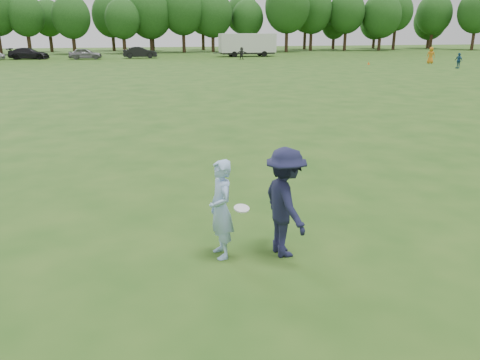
{
  "coord_description": "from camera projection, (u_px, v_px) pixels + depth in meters",
  "views": [
    {
      "loc": [
        -1.58,
        -7.6,
        3.9
      ],
      "look_at": [
        0.41,
        0.77,
        1.1
      ],
      "focal_mm": 35.0,
      "sensor_mm": 36.0,
      "label": 1
    }
  ],
  "objects": [
    {
      "name": "disc_in_play",
      "position": [
        242.0,
        208.0,
        8.02
      ],
      "size": [
        0.3,
        0.3,
        0.09
      ],
      "color": "white",
      "rests_on": "ground"
    },
    {
      "name": "treeline",
      "position": [
        149.0,
        14.0,
        78.42
      ],
      "size": [
        130.35,
        18.39,
        11.74
      ],
      "color": "#332114",
      "rests_on": "ground"
    },
    {
      "name": "player_far_b",
      "position": [
        458.0,
        61.0,
        47.56
      ],
      "size": [
        0.54,
        0.95,
        1.53
      ],
      "primitive_type": "imported",
      "rotation": [
        0.0,
        0.0,
        -1.38
      ],
      "color": "navy",
      "rests_on": "ground"
    },
    {
      "name": "car_f",
      "position": [
        140.0,
        53.0,
        63.91
      ],
      "size": [
        4.62,
        1.77,
        1.5
      ],
      "primitive_type": "imported",
      "rotation": [
        0.0,
        0.0,
        1.53
      ],
      "color": "black",
      "rests_on": "ground"
    },
    {
      "name": "player_far_d",
      "position": [
        242.0,
        53.0,
        61.23
      ],
      "size": [
        1.52,
        0.74,
        1.57
      ],
      "primitive_type": "imported",
      "rotation": [
        0.0,
        0.0,
        0.19
      ],
      "color": "#2A2A2A",
      "rests_on": "ground"
    },
    {
      "name": "car_e",
      "position": [
        85.0,
        54.0,
        61.67
      ],
      "size": [
        4.31,
        1.96,
        1.44
      ],
      "primitive_type": "imported",
      "rotation": [
        0.0,
        0.0,
        1.51
      ],
      "color": "slate",
      "rests_on": "ground"
    },
    {
      "name": "field_cone",
      "position": [
        369.0,
        63.0,
        52.88
      ],
      "size": [
        0.28,
        0.28,
        0.3
      ],
      "primitive_type": "cone",
      "color": "#DA4E0B",
      "rests_on": "ground"
    },
    {
      "name": "cargo_trailer",
      "position": [
        247.0,
        44.0,
        67.26
      ],
      "size": [
        9.0,
        2.75,
        3.2
      ],
      "color": "white",
      "rests_on": "ground"
    },
    {
      "name": "ground",
      "position": [
        228.0,
        251.0,
        8.58
      ],
      "size": [
        200.0,
        200.0,
        0.0
      ],
      "primitive_type": "plane",
      "color": "#224914",
      "rests_on": "ground"
    },
    {
      "name": "car_d",
      "position": [
        29.0,
        54.0,
        61.61
      ],
      "size": [
        5.28,
        2.65,
        1.47
      ],
      "primitive_type": "imported",
      "rotation": [
        0.0,
        0.0,
        1.45
      ],
      "color": "black",
      "rests_on": "ground"
    },
    {
      "name": "thrower",
      "position": [
        221.0,
        209.0,
        8.15
      ],
      "size": [
        0.51,
        0.7,
        1.78
      ],
      "primitive_type": "imported",
      "rotation": [
        0.0,
        0.0,
        -1.44
      ],
      "color": "#97BAEA",
      "rests_on": "ground"
    },
    {
      "name": "player_far_c",
      "position": [
        431.0,
        55.0,
        53.85
      ],
      "size": [
        1.09,
        1.03,
        1.87
      ],
      "primitive_type": "imported",
      "rotation": [
        0.0,
        0.0,
        2.49
      ],
      "color": "orange",
      "rests_on": "ground"
    },
    {
      "name": "defender",
      "position": [
        285.0,
        203.0,
        8.19
      ],
      "size": [
        0.87,
        1.35,
        1.97
      ],
      "primitive_type": "imported",
      "rotation": [
        0.0,
        0.0,
        1.68
      ],
      "color": "#191B38",
      "rests_on": "ground"
    }
  ]
}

